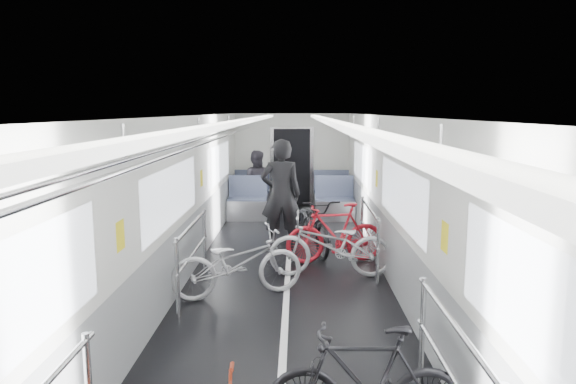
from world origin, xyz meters
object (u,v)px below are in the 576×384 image
person_seated (256,183)px  bike_aisle (313,224)px  person_standing (281,195)px  bike_left_far (238,263)px  bike_right_far (335,233)px  bike_right_mid (331,245)px  bike_right_near (366,383)px

person_seated → bike_aisle: bearing=120.6°
bike_aisle → person_standing: (-0.57, 0.10, 0.50)m
bike_left_far → bike_aisle: size_ratio=0.95×
bike_left_far → bike_right_far: (1.42, 1.57, 0.03)m
bike_right_mid → bike_aisle: bike_aisle is taller
bike_right_mid → bike_right_far: bearing=171.0°
bike_left_far → bike_aisle: 2.53m
bike_left_far → bike_right_mid: bike_right_mid is taller
bike_right_near → person_seated: person_seated is taller
bike_left_far → person_seated: 5.52m
bike_aisle → person_standing: 0.77m
bike_right_far → person_standing: person_standing is taller
bike_right_far → bike_aisle: (-0.35, 0.72, -0.00)m
bike_right_mid → person_standing: size_ratio=0.93×
bike_right_near → person_seated: (-1.51, 8.53, 0.32)m
bike_right_near → bike_aisle: 5.32m
bike_right_far → person_seated: size_ratio=1.07×
person_standing → person_seated: 3.21m
bike_left_far → bike_right_near: size_ratio=1.18×
bike_left_far → person_standing: person_standing is taller
person_standing → bike_right_near: bearing=93.6°
bike_right_mid → bike_right_far: (0.12, 0.73, 0.01)m
bike_right_near → bike_right_far: 4.60m
bike_right_mid → bike_right_near: bearing=1.0°
bike_right_mid → bike_right_far: size_ratio=1.12×
bike_left_far → bike_right_near: (1.32, -3.02, -0.02)m
bike_right_mid → bike_right_far: bike_right_far is taller
bike_right_mid → person_seated: 4.91m
bike_right_far → bike_right_near: bearing=-12.3°
bike_right_far → person_seated: 4.27m
bike_left_far → bike_right_mid: bearing=-76.0°
bike_right_near → bike_right_mid: size_ratio=0.81×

